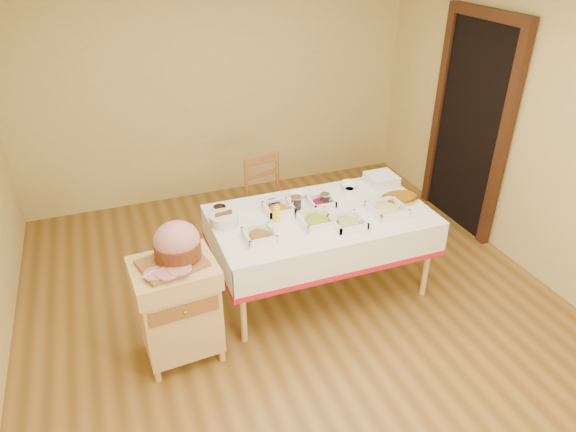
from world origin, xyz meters
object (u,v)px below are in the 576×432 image
(butcher_cart, at_px, (178,305))
(mustard_bottle, at_px, (277,213))
(dining_chair, at_px, (270,202))
(preserve_jar_right, at_px, (325,200))
(preserve_jar_left, at_px, (296,203))
(brass_platter, at_px, (400,198))
(ham_on_board, at_px, (176,245))
(plate_stack, at_px, (381,179))
(dining_table, at_px, (320,230))
(bread_basket, at_px, (224,219))

(butcher_cart, relative_size, mustard_bottle, 5.00)
(dining_chair, distance_m, preserve_jar_right, 0.85)
(preserve_jar_left, xyz_separation_m, brass_platter, (0.90, -0.18, -0.03))
(brass_platter, bearing_deg, ham_on_board, -170.58)
(plate_stack, bearing_deg, preserve_jar_right, -163.93)
(butcher_cart, bearing_deg, dining_table, 16.56)
(preserve_jar_left, xyz_separation_m, bread_basket, (-0.64, -0.03, -0.01))
(preserve_jar_right, bearing_deg, dining_table, -124.81)
(mustard_bottle, bearing_deg, bread_basket, 165.42)
(mustard_bottle, distance_m, bread_basket, 0.43)
(dining_chair, height_order, ham_on_board, ham_on_board)
(preserve_jar_left, relative_size, mustard_bottle, 0.70)
(preserve_jar_left, relative_size, preserve_jar_right, 1.07)
(dining_chair, relative_size, ham_on_board, 2.02)
(bread_basket, height_order, brass_platter, bread_basket)
(ham_on_board, relative_size, plate_stack, 1.77)
(ham_on_board, height_order, preserve_jar_left, ham_on_board)
(mustard_bottle, bearing_deg, dining_table, -2.61)
(mustard_bottle, height_order, plate_stack, mustard_bottle)
(dining_table, distance_m, bread_basket, 0.83)
(butcher_cart, relative_size, preserve_jar_right, 7.57)
(butcher_cart, bearing_deg, plate_stack, 19.03)
(preserve_jar_right, xyz_separation_m, brass_platter, (0.65, -0.15, -0.03))
(dining_chair, height_order, preserve_jar_right, dining_chair)
(butcher_cart, xyz_separation_m, preserve_jar_left, (1.13, 0.54, 0.35))
(bread_basket, bearing_deg, plate_stack, 7.20)
(dining_chair, relative_size, mustard_bottle, 5.60)
(mustard_bottle, relative_size, brass_platter, 0.48)
(dining_chair, bearing_deg, preserve_jar_right, -70.96)
(ham_on_board, bearing_deg, butcher_cart, -141.95)
(mustard_bottle, bearing_deg, dining_chair, 75.43)
(dining_table, distance_m, plate_stack, 0.84)
(preserve_jar_left, bearing_deg, preserve_jar_right, -6.01)
(plate_stack, bearing_deg, brass_platter, -91.61)
(mustard_bottle, bearing_deg, preserve_jar_left, 32.15)
(plate_stack, bearing_deg, butcher_cart, -160.97)
(ham_on_board, height_order, bread_basket, ham_on_board)
(mustard_bottle, xyz_separation_m, brass_platter, (1.12, -0.04, -0.05))
(preserve_jar_left, height_order, preserve_jar_right, preserve_jar_left)
(dining_table, xyz_separation_m, brass_platter, (0.74, -0.02, 0.18))
(butcher_cart, distance_m, plate_stack, 2.19)
(plate_stack, height_order, brass_platter, plate_stack)
(butcher_cart, xyz_separation_m, bread_basket, (0.50, 0.51, 0.34))
(mustard_bottle, bearing_deg, plate_stack, 14.97)
(dining_chair, distance_m, preserve_jar_left, 0.78)
(brass_platter, bearing_deg, preserve_jar_right, 167.14)
(dining_table, height_order, ham_on_board, ham_on_board)
(brass_platter, bearing_deg, dining_chair, 135.71)
(preserve_jar_right, bearing_deg, preserve_jar_left, 173.99)
(mustard_bottle, xyz_separation_m, plate_stack, (1.13, 0.30, -0.03))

